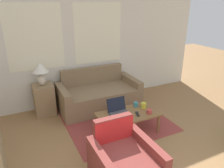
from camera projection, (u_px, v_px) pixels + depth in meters
wall_back at (73, 46)px, 4.71m from camera, size 6.40×0.06×2.60m
rug at (114, 118)px, 4.43m from camera, size 1.93×1.96×0.01m
couch at (98, 95)px, 4.84m from camera, size 1.72×0.89×0.83m
armchair at (124, 164)px, 2.81m from camera, size 0.74×0.84×0.79m
side_table at (44, 100)px, 4.50m from camera, size 0.40×0.40×0.65m
table_lamp at (41, 71)px, 4.28m from camera, size 0.31×0.31×0.46m
coffee_table at (128, 115)px, 3.82m from camera, size 1.07×0.57×0.39m
laptop at (119, 110)px, 3.79m from camera, size 0.35×0.31×0.25m
cup_navy at (149, 112)px, 3.79m from camera, size 0.09×0.09×0.08m
cup_yellow at (144, 105)px, 3.97m from camera, size 0.09×0.09×0.11m
cup_white at (136, 104)px, 4.04m from camera, size 0.09×0.09×0.08m
tv_remote at (137, 114)px, 3.76m from camera, size 0.09×0.16×0.02m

